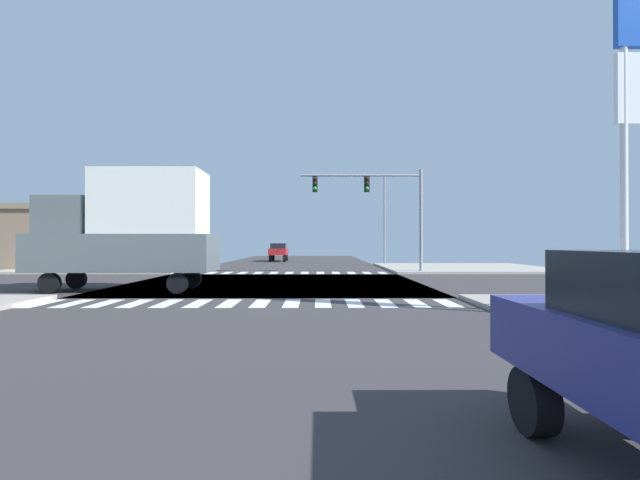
# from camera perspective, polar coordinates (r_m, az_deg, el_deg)

# --- Properties ---
(ground) EXTENTS (90.00, 90.00, 0.05)m
(ground) POSITION_cam_1_polar(r_m,az_deg,el_deg) (21.94, -5.76, -5.49)
(ground) COLOR #373335
(sidewalk_corner_ne) EXTENTS (12.00, 12.00, 0.14)m
(sidewalk_corner_ne) POSITION_cam_1_polar(r_m,az_deg,el_deg) (35.53, 17.64, -3.35)
(sidewalk_corner_ne) COLOR #A09B91
(sidewalk_corner_ne) RESTS_ON ground
(sidewalk_corner_nw) EXTENTS (12.00, 12.00, 0.14)m
(sidewalk_corner_nw) POSITION_cam_1_polar(r_m,az_deg,el_deg) (37.02, -24.38, -3.21)
(sidewalk_corner_nw) COLOR #A5A191
(sidewalk_corner_nw) RESTS_ON ground
(crosswalk_near) EXTENTS (13.50, 2.00, 0.01)m
(crosswalk_near) POSITION_cam_1_polar(r_m,az_deg,el_deg) (14.77, -9.46, -7.89)
(crosswalk_near) COLOR silver
(crosswalk_near) RESTS_ON ground
(crosswalk_far) EXTENTS (13.50, 2.00, 0.01)m
(crosswalk_far) POSITION_cam_1_polar(r_m,az_deg,el_deg) (29.21, -4.88, -4.15)
(crosswalk_far) COLOR silver
(crosswalk_far) RESTS_ON ground
(traffic_signal_mast) EXTENTS (7.78, 0.55, 6.63)m
(traffic_signal_mast) POSITION_cam_1_polar(r_m,az_deg,el_deg) (29.04, 6.82, 5.59)
(traffic_signal_mast) COLOR gray
(traffic_signal_mast) RESTS_ON ground
(street_lamp) EXTENTS (1.78, 0.32, 8.01)m
(street_lamp) POSITION_cam_1_polar(r_m,az_deg,el_deg) (40.41, 7.81, 3.71)
(street_lamp) COLOR gray
(street_lamp) RESTS_ON ground
(bank_building) EXTENTS (13.14, 8.93, 4.65)m
(bank_building) POSITION_cam_1_polar(r_m,az_deg,el_deg) (39.54, -27.80, 0.26)
(bank_building) COLOR #876D56
(bank_building) RESTS_ON ground
(sedan_crossing_3) EXTENTS (1.80, 4.30, 1.88)m
(sedan_crossing_3) POSITION_cam_1_polar(r_m,az_deg,el_deg) (47.39, -5.24, -1.34)
(sedan_crossing_3) COLOR black
(sedan_crossing_3) RESTS_ON ground
(box_truck_queued_1) EXTENTS (7.20, 2.40, 4.85)m
(box_truck_queued_1) POSITION_cam_1_polar(r_m,az_deg,el_deg) (19.78, -22.85, 1.48)
(box_truck_queued_1) COLOR black
(box_truck_queued_1) RESTS_ON ground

